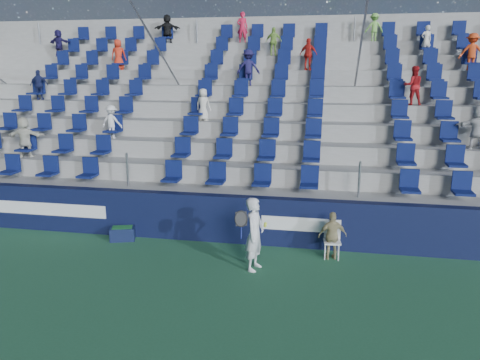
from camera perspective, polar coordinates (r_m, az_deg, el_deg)
ground at (r=9.16m, az=-4.63°, el=-14.49°), size 70.00×70.00×0.00m
sponsor_wall at (r=11.74m, az=-0.63°, el=-4.79°), size 24.00×0.32×1.20m
grandstand at (r=16.31m, az=2.86°, el=5.95°), size 24.00×8.17×6.63m
tennis_player at (r=10.12m, az=1.79°, el=-6.59°), size 0.69×0.67×1.62m
line_judge_chair at (r=11.09m, az=11.18°, el=-6.76°), size 0.42×0.43×0.87m
line_judge at (r=10.94m, az=11.20°, el=-6.68°), size 0.70×0.42×1.12m
ball_bin at (r=12.38m, az=-14.12°, el=-6.26°), size 0.70×0.57×0.34m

